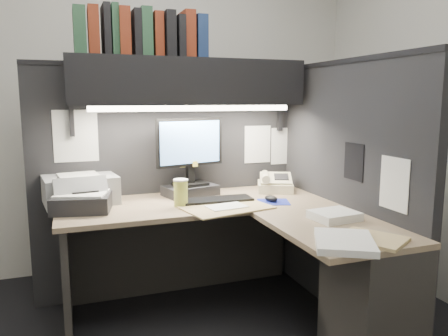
{
  "coord_description": "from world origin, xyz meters",
  "views": [
    {
      "loc": [
        -0.65,
        -2.11,
        1.39
      ],
      "look_at": [
        0.29,
        0.51,
        0.95
      ],
      "focal_mm": 35.0,
      "sensor_mm": 36.0,
      "label": 1
    }
  ],
  "objects_px": {
    "notebook_stack": "(82,203)",
    "monitor": "(190,165)",
    "desk": "(277,268)",
    "printer": "(80,189)",
    "keyboard": "(215,200)",
    "coffee_cup": "(181,194)",
    "telephone": "(275,184)",
    "overhead_shelf": "(188,82)"
  },
  "relations": [
    {
      "from": "notebook_stack",
      "to": "monitor",
      "type": "bearing_deg",
      "value": 15.26
    },
    {
      "from": "desk",
      "to": "printer",
      "type": "bearing_deg",
      "value": 142.39
    },
    {
      "from": "notebook_stack",
      "to": "keyboard",
      "type": "bearing_deg",
      "value": -3.83
    },
    {
      "from": "desk",
      "to": "coffee_cup",
      "type": "xyz_separation_m",
      "value": [
        -0.43,
        0.46,
        0.37
      ]
    },
    {
      "from": "desk",
      "to": "telephone",
      "type": "bearing_deg",
      "value": 64.87
    },
    {
      "from": "desk",
      "to": "overhead_shelf",
      "type": "height_order",
      "value": "overhead_shelf"
    },
    {
      "from": "monitor",
      "to": "coffee_cup",
      "type": "xyz_separation_m",
      "value": [
        -0.14,
        -0.29,
        -0.13
      ]
    },
    {
      "from": "desk",
      "to": "monitor",
      "type": "relative_size",
      "value": 3.2
    },
    {
      "from": "telephone",
      "to": "monitor",
      "type": "bearing_deg",
      "value": -163.09
    },
    {
      "from": "overhead_shelf",
      "to": "printer",
      "type": "height_order",
      "value": "overhead_shelf"
    },
    {
      "from": "overhead_shelf",
      "to": "keyboard",
      "type": "relative_size",
      "value": 3.21
    },
    {
      "from": "desk",
      "to": "notebook_stack",
      "type": "relative_size",
      "value": 5.19
    },
    {
      "from": "printer",
      "to": "monitor",
      "type": "bearing_deg",
      "value": -10.37
    },
    {
      "from": "printer",
      "to": "desk",
      "type": "bearing_deg",
      "value": -45.15
    },
    {
      "from": "monitor",
      "to": "keyboard",
      "type": "relative_size",
      "value": 1.1
    },
    {
      "from": "keyboard",
      "to": "notebook_stack",
      "type": "relative_size",
      "value": 1.47
    },
    {
      "from": "keyboard",
      "to": "coffee_cup",
      "type": "relative_size",
      "value": 2.99
    },
    {
      "from": "telephone",
      "to": "overhead_shelf",
      "type": "bearing_deg",
      "value": -163.33
    },
    {
      "from": "overhead_shelf",
      "to": "monitor",
      "type": "distance_m",
      "value": 0.56
    },
    {
      "from": "overhead_shelf",
      "to": "keyboard",
      "type": "distance_m",
      "value": 0.81
    },
    {
      "from": "desk",
      "to": "telephone",
      "type": "xyz_separation_m",
      "value": [
        0.32,
        0.69,
        0.34
      ]
    },
    {
      "from": "overhead_shelf",
      "to": "keyboard",
      "type": "bearing_deg",
      "value": -68.31
    },
    {
      "from": "overhead_shelf",
      "to": "coffee_cup",
      "type": "relative_size",
      "value": 9.61
    },
    {
      "from": "monitor",
      "to": "desk",
      "type": "bearing_deg",
      "value": -82.1
    },
    {
      "from": "keyboard",
      "to": "printer",
      "type": "distance_m",
      "value": 0.87
    },
    {
      "from": "overhead_shelf",
      "to": "notebook_stack",
      "type": "distance_m",
      "value": 1.03
    },
    {
      "from": "telephone",
      "to": "notebook_stack",
      "type": "relative_size",
      "value": 0.78
    },
    {
      "from": "desk",
      "to": "printer",
      "type": "xyz_separation_m",
      "value": [
        -1.02,
        0.78,
        0.37
      ]
    },
    {
      "from": "telephone",
      "to": "notebook_stack",
      "type": "xyz_separation_m",
      "value": [
        -1.34,
        -0.13,
        -0.0
      ]
    },
    {
      "from": "monitor",
      "to": "printer",
      "type": "xyz_separation_m",
      "value": [
        -0.72,
        0.04,
        -0.12
      ]
    },
    {
      "from": "keyboard",
      "to": "coffee_cup",
      "type": "xyz_separation_m",
      "value": [
        -0.24,
        -0.04,
        0.07
      ]
    },
    {
      "from": "overhead_shelf",
      "to": "telephone",
      "type": "relative_size",
      "value": 6.03
    },
    {
      "from": "telephone",
      "to": "keyboard",
      "type": "bearing_deg",
      "value": -137.43
    },
    {
      "from": "overhead_shelf",
      "to": "desk",
      "type": "bearing_deg",
      "value": -68.21
    },
    {
      "from": "monitor",
      "to": "coffee_cup",
      "type": "height_order",
      "value": "monitor"
    },
    {
      "from": "printer",
      "to": "notebook_stack",
      "type": "distance_m",
      "value": 0.24
    },
    {
      "from": "printer",
      "to": "overhead_shelf",
      "type": "bearing_deg",
      "value": -10.14
    },
    {
      "from": "monitor",
      "to": "telephone",
      "type": "height_order",
      "value": "monitor"
    },
    {
      "from": "monitor",
      "to": "notebook_stack",
      "type": "bearing_deg",
      "value": -178.35
    },
    {
      "from": "keyboard",
      "to": "printer",
      "type": "height_order",
      "value": "printer"
    },
    {
      "from": "desk",
      "to": "coffee_cup",
      "type": "bearing_deg",
      "value": 133.22
    },
    {
      "from": "keyboard",
      "to": "monitor",
      "type": "bearing_deg",
      "value": 112.5
    }
  ]
}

